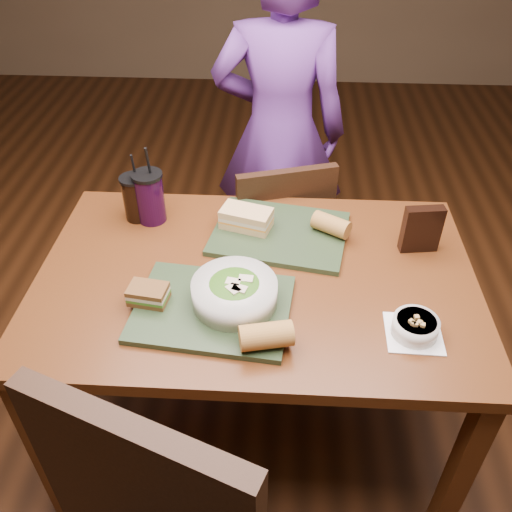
# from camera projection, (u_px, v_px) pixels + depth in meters

# --- Properties ---
(ground) EXTENTS (6.00, 6.00, 0.00)m
(ground) POSITION_uv_depth(u_px,v_px,m) (256.00, 422.00, 2.08)
(ground) COLOR #381C0B
(ground) RESTS_ON ground
(dining_table) EXTENTS (1.30, 0.85, 0.75)m
(dining_table) POSITION_uv_depth(u_px,v_px,m) (256.00, 297.00, 1.66)
(dining_table) COLOR #522910
(dining_table) RESTS_ON ground
(chair_far) EXTENTS (0.46, 0.47, 0.85)m
(chair_far) POSITION_uv_depth(u_px,v_px,m) (285.00, 241.00, 2.19)
(chair_far) COLOR black
(chair_far) RESTS_ON ground
(diner) EXTENTS (0.58, 0.39, 1.54)m
(diner) POSITION_uv_depth(u_px,v_px,m) (279.00, 134.00, 2.28)
(diner) COLOR #5F2E80
(diner) RESTS_ON ground
(tray_near) EXTENTS (0.45, 0.36, 0.02)m
(tray_near) POSITION_uv_depth(u_px,v_px,m) (213.00, 309.00, 1.48)
(tray_near) COLOR #24341C
(tray_near) RESTS_ON dining_table
(tray_far) EXTENTS (0.47, 0.39, 0.02)m
(tray_far) POSITION_uv_depth(u_px,v_px,m) (280.00, 233.00, 1.75)
(tray_far) COLOR #24341C
(tray_far) RESTS_ON dining_table
(salad_bowl) EXTENTS (0.23, 0.23, 0.08)m
(salad_bowl) POSITION_uv_depth(u_px,v_px,m) (234.00, 291.00, 1.46)
(salad_bowl) COLOR silver
(salad_bowl) RESTS_ON tray_near
(soup_bowl) EXTENTS (0.15, 0.15, 0.06)m
(soup_bowl) POSITION_uv_depth(u_px,v_px,m) (415.00, 327.00, 1.40)
(soup_bowl) COLOR white
(soup_bowl) RESTS_ON dining_table
(sandwich_near) EXTENTS (0.11, 0.09, 0.05)m
(sandwich_near) POSITION_uv_depth(u_px,v_px,m) (148.00, 294.00, 1.48)
(sandwich_near) COLOR #593819
(sandwich_near) RESTS_ON tray_near
(sandwich_far) EXTENTS (0.18, 0.13, 0.06)m
(sandwich_far) POSITION_uv_depth(u_px,v_px,m) (246.00, 218.00, 1.75)
(sandwich_far) COLOR tan
(sandwich_far) RESTS_ON tray_far
(baguette_near) EXTENTS (0.14, 0.09, 0.07)m
(baguette_near) POSITION_uv_depth(u_px,v_px,m) (266.00, 336.00, 1.35)
(baguette_near) COLOR #AD7533
(baguette_near) RESTS_ON tray_near
(baguette_far) EXTENTS (0.13, 0.11, 0.06)m
(baguette_far) POSITION_uv_depth(u_px,v_px,m) (331.00, 225.00, 1.72)
(baguette_far) COLOR #AD7533
(baguette_far) RESTS_ON tray_far
(cup_cola) EXTENTS (0.09, 0.09, 0.24)m
(cup_cola) POSITION_uv_depth(u_px,v_px,m) (136.00, 198.00, 1.79)
(cup_cola) COLOR black
(cup_cola) RESTS_ON dining_table
(cup_berry) EXTENTS (0.10, 0.10, 0.27)m
(cup_berry) POSITION_uv_depth(u_px,v_px,m) (150.00, 197.00, 1.77)
(cup_berry) COLOR black
(cup_berry) RESTS_ON dining_table
(chip_bag) EXTENTS (0.12, 0.05, 0.15)m
(chip_bag) POSITION_uv_depth(u_px,v_px,m) (421.00, 229.00, 1.65)
(chip_bag) COLOR black
(chip_bag) RESTS_ON dining_table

